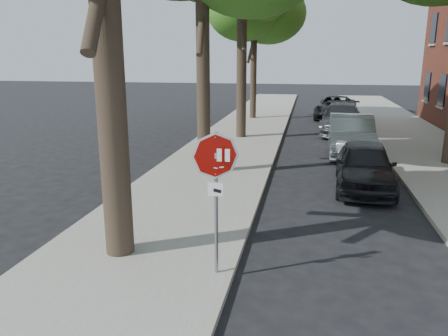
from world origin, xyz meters
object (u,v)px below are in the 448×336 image
at_px(car_a, 365,166).
at_px(car_b, 351,135).
at_px(car_c, 342,118).
at_px(stop_sign, 216,177).
at_px(car_d, 336,108).
at_px(tree_far, 254,2).

xyz_separation_m(car_a, car_b, (0.00, 4.88, 0.10)).
height_order(car_b, car_c, car_b).
bearing_deg(car_a, stop_sign, -113.79).
height_order(car_c, car_d, car_c).
distance_m(car_b, car_d, 11.03).
xyz_separation_m(tree_far, car_d, (5.32, 1.23, -6.48)).
distance_m(car_b, car_c, 5.43).
height_order(stop_sign, tree_far, tree_far).
height_order(car_b, car_d, car_b).
xyz_separation_m(stop_sign, car_c, (3.30, 16.77, -1.18)).
relative_size(car_a, car_c, 0.79).
distance_m(stop_sign, tree_far, 21.88).
distance_m(stop_sign, car_b, 11.86).
xyz_separation_m(car_b, car_c, (0.00, 5.43, -0.04)).
bearing_deg(car_b, tree_far, 119.88).
bearing_deg(car_b, car_d, 91.38).
bearing_deg(tree_far, stop_sign, -84.54).
bearing_deg(stop_sign, car_d, 81.61).
bearing_deg(tree_far, car_d, 12.98).
height_order(tree_far, car_a, tree_far).
bearing_deg(car_b, car_c, 91.38).
bearing_deg(car_c, car_a, -85.26).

